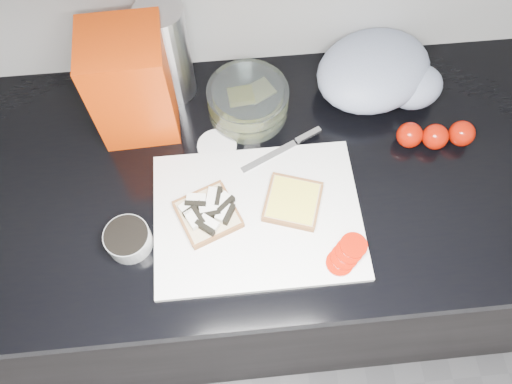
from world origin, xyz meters
The scene contains 14 objects.
base_cabinet centered at (0.00, 1.20, 0.43)m, with size 3.50×0.60×0.86m, color black.
countertop centered at (0.00, 1.20, 0.88)m, with size 3.50×0.64×0.04m, color black.
cutting_board centered at (-0.06, 1.10, 0.91)m, with size 0.40×0.30×0.01m, color white.
bread_left centered at (-0.15, 1.10, 0.92)m, with size 0.14×0.14×0.03m.
bread_right centered at (0.01, 1.11, 0.92)m, with size 0.14×0.14×0.02m.
tomato_slices centered at (0.10, 1.00, 0.92)m, with size 0.09×0.09×0.02m.
knife centered at (0.03, 1.25, 0.91)m, with size 0.18×0.10×0.01m.
seed_tub centered at (-0.30, 1.06, 0.92)m, with size 0.09×0.09×0.04m.
tub_lid centered at (-0.13, 1.27, 0.90)m, with size 0.08×0.08×0.01m, color white.
glass_bowl centered at (-0.05, 1.35, 0.94)m, with size 0.17×0.17×0.07m.
bread_bag centered at (-0.28, 1.35, 1.02)m, with size 0.15×0.14×0.24m, color red.
steel_canister centered at (-0.21, 1.43, 1.01)m, with size 0.10×0.10×0.23m, color silver.
grocery_bag centered at (0.23, 1.38, 0.95)m, with size 0.33×0.30×0.11m.
whole_tomatoes centered at (0.32, 1.23, 0.93)m, with size 0.16×0.06×0.05m.
Camera 1 is at (-0.10, 0.70, 1.79)m, focal length 35.00 mm.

